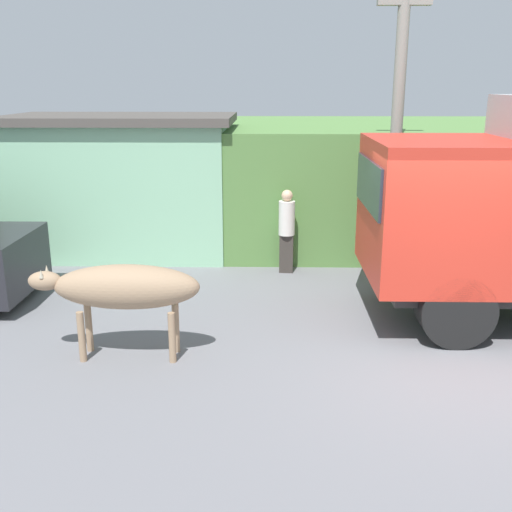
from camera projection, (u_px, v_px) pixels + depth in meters
ground_plane at (438, 356)px, 7.73m from camera, size 60.00×60.00×0.00m
hillside_embankment at (362, 178)px, 14.13m from camera, size 32.00×6.31×2.52m
building_backdrop at (124, 184)px, 12.29m from camera, size 4.54×2.70×2.80m
brown_cow at (123, 288)px, 7.48m from camera, size 2.16×0.57×1.23m
pedestrian_on_hill at (287, 227)px, 10.96m from camera, size 0.32×0.32×1.55m
utility_pole at (397, 119)px, 10.45m from camera, size 0.90×0.21×5.33m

